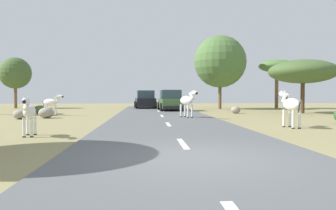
% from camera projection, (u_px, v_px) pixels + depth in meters
% --- Properties ---
extents(ground_plane, '(90.00, 90.00, 0.00)m').
position_uv_depth(ground_plane, '(195.00, 160.00, 7.24)').
color(ground_plane, '#8E8456').
extents(road, '(6.00, 64.00, 0.05)m').
position_uv_depth(road, '(193.00, 158.00, 7.24)').
color(road, '#56595B').
rests_on(road, ground_plane).
extents(lane_markings, '(0.16, 56.00, 0.01)m').
position_uv_depth(lane_markings, '(201.00, 167.00, 6.24)').
color(lane_markings, silver).
rests_on(lane_markings, road).
extents(zebra_0, '(1.04, 1.61, 1.64)m').
position_uv_depth(zebra_0, '(187.00, 101.00, 19.70)').
color(zebra_0, silver).
rests_on(zebra_0, road).
extents(zebra_1, '(0.50, 1.43, 1.36)m').
position_uv_depth(zebra_1, '(29.00, 112.00, 11.19)').
color(zebra_1, silver).
rests_on(zebra_1, ground_plane).
extents(zebra_2, '(1.50, 0.65, 1.44)m').
position_uv_depth(zebra_2, '(51.00, 103.00, 22.16)').
color(zebra_2, silver).
rests_on(zebra_2, ground_plane).
extents(zebra_3, '(0.57, 1.71, 1.62)m').
position_uv_depth(zebra_3, '(290.00, 105.00, 14.14)').
color(zebra_3, silver).
rests_on(zebra_3, ground_plane).
extents(car_0, '(2.17, 4.41, 1.74)m').
position_uv_depth(car_0, '(171.00, 101.00, 28.71)').
color(car_0, '#476B38').
rests_on(car_0, road).
extents(car_1, '(2.27, 4.46, 1.74)m').
position_uv_depth(car_1, '(145.00, 100.00, 33.28)').
color(car_1, black).
rests_on(car_1, road).
extents(tree_1, '(5.02, 5.02, 7.08)m').
position_uv_depth(tree_1, '(220.00, 62.00, 32.35)').
color(tree_1, brown).
rests_on(tree_1, ground_plane).
extents(tree_2, '(3.16, 3.16, 5.14)m').
position_uv_depth(tree_2, '(15.00, 73.00, 33.86)').
color(tree_2, brown).
rests_on(tree_2, ground_plane).
extents(tree_4, '(5.03, 5.03, 3.99)m').
position_uv_depth(tree_4, '(303.00, 72.00, 25.00)').
color(tree_4, '#4C3823').
rests_on(tree_4, ground_plane).
extents(tree_6, '(3.56, 3.56, 4.84)m').
position_uv_depth(tree_6, '(277.00, 67.00, 33.25)').
color(tree_6, brown).
rests_on(tree_6, ground_plane).
extents(bush_0, '(1.01, 0.91, 0.60)m').
position_uv_depth(bush_0, '(40.00, 109.00, 24.57)').
color(bush_0, '#425B2D').
rests_on(bush_0, ground_plane).
extents(rock_0, '(0.69, 0.66, 0.53)m').
position_uv_depth(rock_0, '(236.00, 110.00, 24.84)').
color(rock_0, gray).
rests_on(rock_0, ground_plane).
extents(rock_1, '(0.76, 0.75, 0.55)m').
position_uv_depth(rock_1, '(20.00, 114.00, 19.02)').
color(rock_1, gray).
rests_on(rock_1, ground_plane).
extents(rock_2, '(0.89, 0.94, 0.63)m').
position_uv_depth(rock_2, '(46.00, 113.00, 19.88)').
color(rock_2, gray).
rests_on(rock_2, ground_plane).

